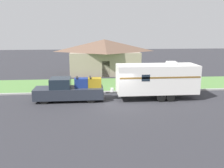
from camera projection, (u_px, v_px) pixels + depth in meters
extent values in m
plane|color=#2D2D33|center=(118.00, 103.00, 20.88)|extent=(120.00, 120.00, 0.00)
cube|color=#999993|center=(114.00, 92.00, 24.52)|extent=(80.00, 0.30, 0.14)
cube|color=#568442|center=(110.00, 84.00, 28.08)|extent=(80.00, 7.00, 0.03)
cube|color=gray|center=(104.00, 62.00, 35.22)|extent=(9.31, 6.20, 3.09)
pyramid|color=brown|center=(104.00, 45.00, 34.71)|extent=(10.06, 6.69, 1.67)
cube|color=#4C3828|center=(106.00, 69.00, 32.34)|extent=(1.00, 0.06, 2.10)
cylinder|color=black|center=(44.00, 99.00, 20.64)|extent=(0.87, 0.28, 0.87)
cylinder|color=black|center=(47.00, 94.00, 22.21)|extent=(0.87, 0.28, 0.87)
cylinder|color=black|center=(91.00, 98.00, 20.99)|extent=(0.87, 0.28, 0.87)
cylinder|color=black|center=(91.00, 93.00, 22.57)|extent=(0.87, 0.28, 0.87)
cube|color=#282D38|center=(54.00, 93.00, 21.43)|extent=(3.29, 1.98, 0.92)
cube|color=#19232D|center=(60.00, 83.00, 21.30)|extent=(1.71, 1.82, 0.84)
cube|color=#282D38|center=(88.00, 92.00, 21.70)|extent=(2.57, 1.98, 0.92)
cube|color=#333333|center=(104.00, 96.00, 21.90)|extent=(0.12, 1.78, 0.20)
cube|color=navy|center=(81.00, 83.00, 21.47)|extent=(1.15, 0.83, 0.80)
cube|color=black|center=(77.00, 77.00, 21.33)|extent=(0.10, 0.91, 0.08)
cube|color=olive|center=(94.00, 83.00, 21.57)|extent=(1.15, 0.83, 0.80)
cube|color=black|center=(90.00, 77.00, 21.43)|extent=(0.10, 0.91, 0.08)
cylinder|color=black|center=(161.00, 97.00, 21.26)|extent=(0.76, 0.22, 0.76)
cylinder|color=black|center=(154.00, 91.00, 23.40)|extent=(0.76, 0.22, 0.76)
cylinder|color=black|center=(171.00, 97.00, 21.34)|extent=(0.76, 0.22, 0.76)
cylinder|color=black|center=(163.00, 91.00, 23.48)|extent=(0.76, 0.22, 0.76)
cube|color=silver|center=(157.00, 79.00, 22.02)|extent=(7.04, 2.48, 2.47)
cube|color=brown|center=(161.00, 78.00, 20.74)|extent=(6.90, 0.01, 0.14)
cube|color=#383838|center=(111.00, 93.00, 21.90)|extent=(1.00, 0.12, 0.10)
cylinder|color=silver|center=(112.00, 90.00, 21.86)|extent=(0.28, 0.28, 0.36)
cube|color=silver|center=(171.00, 63.00, 21.84)|extent=(0.80, 0.68, 0.28)
cube|color=#19232D|center=(146.00, 78.00, 20.62)|extent=(0.70, 0.01, 0.56)
cylinder|color=brown|center=(63.00, 86.00, 24.59)|extent=(0.09, 0.09, 1.18)
cube|color=#B2B2B2|center=(63.00, 79.00, 24.44)|extent=(0.48, 0.20, 0.22)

